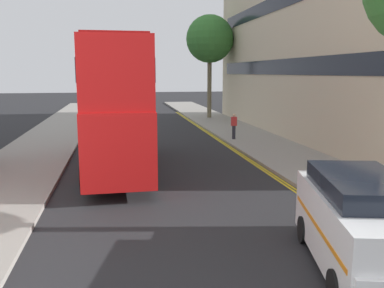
{
  "coord_description": "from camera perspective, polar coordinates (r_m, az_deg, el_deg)",
  "views": [
    {
      "loc": [
        -2.08,
        -3.35,
        4.32
      ],
      "look_at": [
        0.5,
        11.0,
        1.8
      ],
      "focal_mm": 38.77,
      "sensor_mm": 36.0,
      "label": 1
    }
  ],
  "objects": [
    {
      "name": "townhouse_terrace_right",
      "position": [
        31.43,
        20.04,
        12.58
      ],
      "size": [
        10.08,
        28.0,
        12.31
      ],
      "color": "beige",
      "rests_on": "ground"
    },
    {
      "name": "sidewalk_left",
      "position": [
        20.3,
        -22.56,
        -3.04
      ],
      "size": [
        4.0,
        80.0,
        0.14
      ],
      "primitive_type": "cube",
      "color": "gray",
      "rests_on": "ground"
    },
    {
      "name": "pedestrian_far",
      "position": [
        26.42,
        5.78,
        2.51
      ],
      "size": [
        0.34,
        0.22,
        1.62
      ],
      "color": "#2D2D38",
      "rests_on": "sidewalk_right"
    },
    {
      "name": "street_tree_near",
      "position": [
        39.14,
        2.46,
        14.19
      ],
      "size": [
        4.34,
        4.34,
        9.39
      ],
      "color": "#6B6047",
      "rests_on": "sidewalk_right"
    },
    {
      "name": "kerb_line_inner",
      "position": [
        18.96,
        9.58,
        -3.49
      ],
      "size": [
        0.1,
        56.0,
        0.01
      ],
      "primitive_type": "cube",
      "color": "yellow",
      "rests_on": "ground"
    },
    {
      "name": "kerb_line_outer",
      "position": [
        19.02,
        10.04,
        -3.46
      ],
      "size": [
        0.1,
        56.0,
        0.01
      ],
      "primitive_type": "cube",
      "color": "yellow",
      "rests_on": "ground"
    },
    {
      "name": "taxi_minivan",
      "position": [
        9.81,
        22.46,
        -10.31
      ],
      "size": [
        2.95,
        5.12,
        2.12
      ],
      "color": "white",
      "rests_on": "ground"
    },
    {
      "name": "sidewalk_right",
      "position": [
        21.59,
        13.46,
        -1.82
      ],
      "size": [
        4.0,
        80.0,
        0.14
      ],
      "primitive_type": "cube",
      "color": "gray",
      "rests_on": "ground"
    },
    {
      "name": "double_decker_bus_away",
      "position": [
        18.71,
        -10.53,
        5.69
      ],
      "size": [
        2.93,
        10.85,
        5.64
      ],
      "color": "red",
      "rests_on": "ground"
    }
  ]
}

